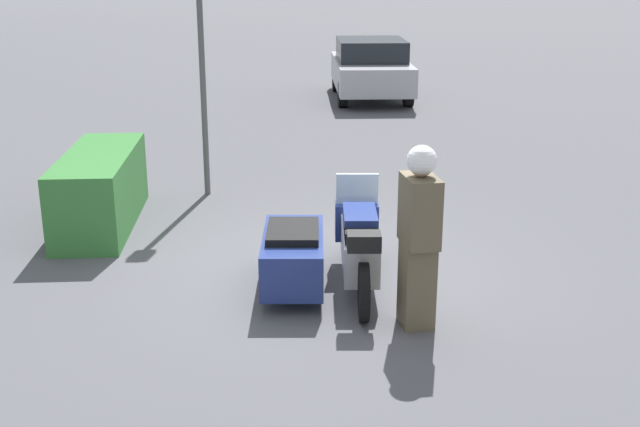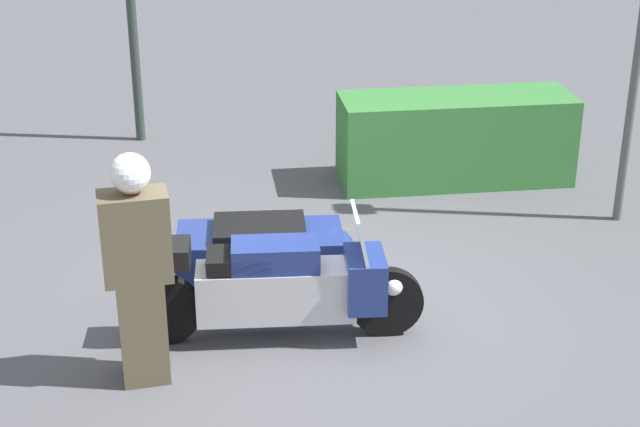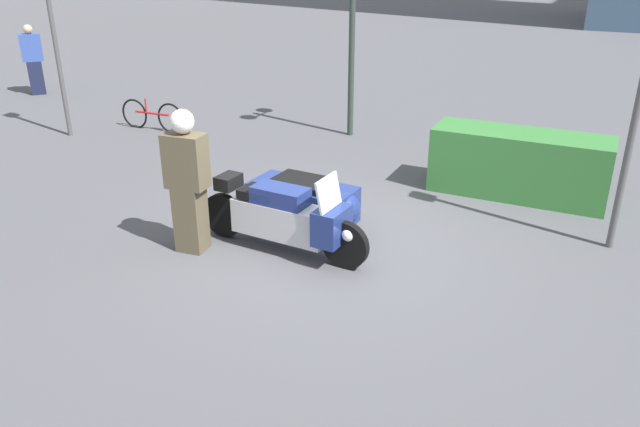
# 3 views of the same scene
# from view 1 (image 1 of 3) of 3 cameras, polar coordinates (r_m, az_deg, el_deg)

# --- Properties ---
(ground_plane) EXTENTS (160.00, 160.00, 0.00)m
(ground_plane) POSITION_cam_1_polar(r_m,az_deg,el_deg) (9.50, 0.27, -4.29)
(ground_plane) COLOR #4C4C51
(police_motorcycle) EXTENTS (2.46, 1.44, 1.14)m
(police_motorcycle) POSITION_cam_1_polar(r_m,az_deg,el_deg) (9.05, 0.10, -2.39)
(police_motorcycle) COLOR black
(police_motorcycle) RESTS_ON ground
(officer_rider) EXTENTS (0.54, 0.36, 1.87)m
(officer_rider) POSITION_cam_1_polar(r_m,az_deg,el_deg) (7.92, 7.05, -1.38)
(officer_rider) COLOR brown
(officer_rider) RESTS_ON ground
(hedge_bush_curbside) EXTENTS (2.67, 0.89, 1.02)m
(hedge_bush_curbside) POSITION_cam_1_polar(r_m,az_deg,el_deg) (11.49, -15.36, 1.67)
(hedge_bush_curbside) COLOR #337033
(hedge_bush_curbside) RESTS_ON ground
(traffic_light_near) EXTENTS (0.23, 0.27, 3.78)m
(traffic_light_near) POSITION_cam_1_polar(r_m,az_deg,el_deg) (12.33, -8.48, 12.38)
(traffic_light_near) COLOR #4C4C4C
(traffic_light_near) RESTS_ON ground
(parked_car_background) EXTENTS (4.10, 1.97, 1.55)m
(parked_car_background) POSITION_cam_1_polar(r_m,az_deg,el_deg) (21.38, 3.64, 10.29)
(parked_car_background) COLOR #9E9EA3
(parked_car_background) RESTS_ON ground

